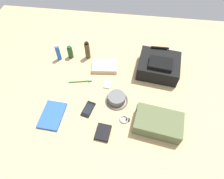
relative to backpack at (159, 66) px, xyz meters
name	(u,v)px	position (x,y,z in m)	size (l,w,h in m)	color
ground_plane	(112,94)	(-0.33, -0.26, -0.08)	(2.64, 2.02, 0.02)	tan
backpack	(159,66)	(0.00, 0.00, 0.00)	(0.34, 0.31, 0.15)	black
toiletry_pouch	(158,123)	(-0.01, -0.48, -0.02)	(0.32, 0.27, 0.09)	#56603D
bucket_hat	(117,99)	(-0.29, -0.32, -0.04)	(0.16, 0.16, 0.06)	slate
deodorant_spray	(58,53)	(-0.81, 0.03, 0.01)	(0.03, 0.03, 0.15)	blue
shampoo_bottle	(70,52)	(-0.72, 0.07, -0.01)	(0.04, 0.04, 0.11)	#19471E
cologne_bottle	(87,50)	(-0.58, 0.08, 0.01)	(0.04, 0.04, 0.16)	#473319
paperback_novel	(52,115)	(-0.71, -0.50, -0.06)	(0.15, 0.22, 0.02)	blue
cell_phone	(88,109)	(-0.48, -0.42, -0.06)	(0.09, 0.13, 0.01)	black
media_player	(108,84)	(-0.38, -0.18, -0.06)	(0.06, 0.09, 0.01)	#B7B7BC
wristwatch	(125,119)	(-0.22, -0.47, -0.06)	(0.07, 0.06, 0.01)	#99999E
toothbrush	(82,81)	(-0.58, -0.18, -0.06)	(0.18, 0.05, 0.02)	#198C33
wallet	(103,132)	(-0.35, -0.58, -0.05)	(0.09, 0.11, 0.02)	black
folded_towel	(105,66)	(-0.42, -0.02, -0.05)	(0.20, 0.14, 0.04)	#C6B289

